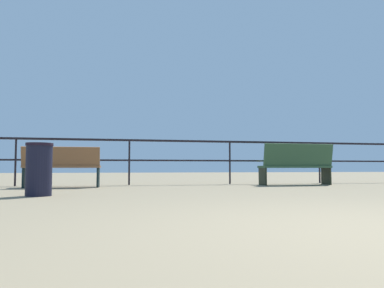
{
  "coord_description": "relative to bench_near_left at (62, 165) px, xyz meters",
  "views": [
    {
      "loc": [
        -1.85,
        -2.06,
        0.41
      ],
      "look_at": [
        0.16,
        6.71,
        0.96
      ],
      "focal_mm": 36.07,
      "sensor_mm": 36.0,
      "label": 1
    }
  ],
  "objects": [
    {
      "name": "pier_railing",
      "position": [
        2.69,
        0.91,
        0.34
      ],
      "size": [
        22.65,
        0.05,
        1.09
      ],
      "color": "black",
      "rests_on": "ground_plane"
    },
    {
      "name": "bench_near_left",
      "position": [
        0.0,
        0.0,
        0.0
      ],
      "size": [
        1.56,
        0.67,
        0.84
      ],
      "color": "brown",
      "rests_on": "ground_plane"
    },
    {
      "name": "bench_near_right",
      "position": [
        5.3,
        -0.01,
        0.06
      ],
      "size": [
        1.76,
        0.6,
        0.97
      ],
      "color": "#2E4E32",
      "rests_on": "ground_plane"
    },
    {
      "name": "trash_bin",
      "position": [
        -0.08,
        -2.38,
        -0.09
      ],
      "size": [
        0.38,
        0.38,
        0.77
      ],
      "color": "black",
      "rests_on": "ground_plane"
    }
  ]
}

